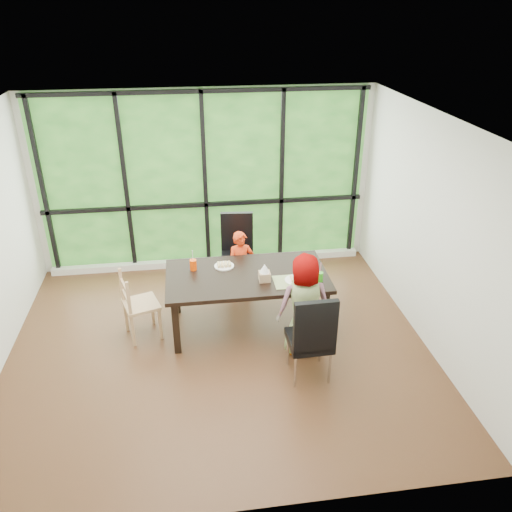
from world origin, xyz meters
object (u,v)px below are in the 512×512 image
(plate_far, at_px, (224,266))
(plate_near, at_px, (296,280))
(tissue_box, at_px, (265,276))
(dining_table, at_px, (247,300))
(child_older, at_px, (304,305))
(green_cup, at_px, (320,277))
(chair_window_leather, at_px, (237,253))
(chair_end_beech, at_px, (141,304))
(chair_interior_leather, at_px, (310,335))
(child_toddler, at_px, (241,267))
(orange_cup, at_px, (193,265))

(plate_far, bearing_deg, plate_near, -30.41)
(plate_far, distance_m, tissue_box, 0.62)
(dining_table, xyz_separation_m, tissue_box, (0.19, -0.18, 0.43))
(child_older, height_order, green_cup, child_older)
(dining_table, xyz_separation_m, chair_window_leather, (-0.01, 1.02, 0.17))
(chair_end_beech, relative_size, child_older, 0.71)
(chair_interior_leather, height_order, chair_end_beech, chair_interior_leather)
(chair_end_beech, bearing_deg, tissue_box, -113.78)
(child_toddler, bearing_deg, green_cup, -54.47)
(chair_end_beech, bearing_deg, chair_window_leather, -69.22)
(child_older, height_order, plate_near, child_older)
(plate_far, xyz_separation_m, plate_near, (0.82, -0.48, 0.00))
(chair_end_beech, distance_m, child_older, 1.99)
(chair_interior_leather, height_order, green_cup, chair_interior_leather)
(child_toddler, height_order, child_older, child_older)
(chair_window_leather, distance_m, tissue_box, 1.24)
(tissue_box, bearing_deg, dining_table, 137.29)
(child_older, bearing_deg, chair_interior_leather, 82.71)
(chair_window_leather, relative_size, plate_far, 4.32)
(chair_end_beech, bearing_deg, orange_cup, -87.85)
(plate_far, distance_m, orange_cup, 0.39)
(orange_cup, distance_m, green_cup, 1.58)
(tissue_box, bearing_deg, child_toddler, 103.20)
(chair_end_beech, distance_m, orange_cup, 0.80)
(plate_far, xyz_separation_m, tissue_box, (0.45, -0.42, 0.05))
(child_older, bearing_deg, plate_far, -48.09)
(plate_near, bearing_deg, green_cup, -9.79)
(chair_window_leather, relative_size, child_older, 0.85)
(child_toddler, distance_m, green_cup, 1.29)
(tissue_box, bearing_deg, chair_end_beech, 174.16)
(dining_table, relative_size, orange_cup, 14.66)
(dining_table, height_order, tissue_box, tissue_box)
(orange_cup, relative_size, tissue_box, 1.01)
(chair_interior_leather, relative_size, tissue_box, 8.08)
(child_toddler, bearing_deg, orange_cup, -153.33)
(dining_table, relative_size, plate_near, 7.52)
(chair_end_beech, bearing_deg, green_cup, -114.93)
(plate_far, distance_m, plate_near, 0.95)
(chair_end_beech, height_order, orange_cup, chair_end_beech)
(chair_end_beech, distance_m, child_toddler, 1.47)
(chair_interior_leather, relative_size, plate_far, 4.32)
(chair_end_beech, bearing_deg, plate_far, -93.67)
(chair_interior_leather, bearing_deg, plate_far, -58.85)
(dining_table, distance_m, plate_near, 0.72)
(chair_interior_leather, xyz_separation_m, child_toddler, (-0.55, 1.69, -0.03))
(chair_window_leather, distance_m, chair_end_beech, 1.67)
(chair_window_leather, relative_size, orange_cup, 7.98)
(chair_window_leather, height_order, green_cup, chair_window_leather)
(chair_end_beech, xyz_separation_m, orange_cup, (0.66, 0.24, 0.37))
(chair_interior_leather, xyz_separation_m, plate_far, (-0.81, 1.29, 0.22))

